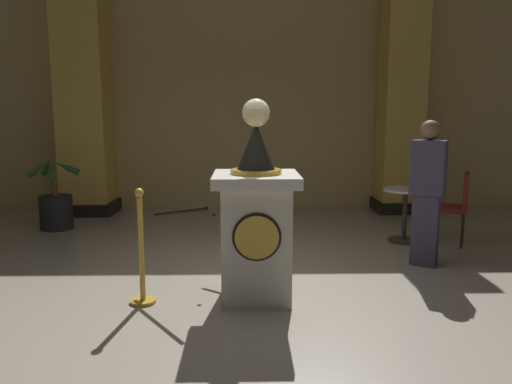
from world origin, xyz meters
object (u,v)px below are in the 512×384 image
Objects in this scene: potted_palm_left at (56,205)px; cafe_chair_red at (457,202)px; cafe_table at (405,208)px; bystander_guest at (427,190)px; stanchion_near at (272,235)px; pedestal_clock at (256,223)px; stanchion_far at (142,263)px.

potted_palm_left is 5.66m from cafe_chair_red.
potted_palm_left is 1.52× the size of cafe_table.
cafe_chair_red is (0.72, 0.86, -0.29)m from bystander_guest.
stanchion_near is 2.07m from cafe_table.
pedestal_clock is 1.68× the size of potted_palm_left.
stanchion_far is 3.50m from potted_palm_left.
potted_palm_left reaches higher than cafe_chair_red.
cafe_table is 0.65m from cafe_chair_red.
stanchion_near reaches higher than cafe_table.
cafe_chair_red is at bearing -16.55° from cafe_table.
potted_palm_left is at bearing 135.41° from pedestal_clock.
bystander_guest is 2.28× the size of cafe_table.
potted_palm_left reaches higher than stanchion_near.
pedestal_clock is 2.56× the size of cafe_table.
potted_palm_left reaches higher than stanchion_far.
pedestal_clock is 2.17m from bystander_guest.
potted_palm_left is 5.02m from cafe_table.
stanchion_near is 1.68m from stanchion_far.
bystander_guest is at bearing -95.71° from cafe_table.
potted_palm_left is at bearing 158.69° from bystander_guest.
stanchion_near is at bearing 78.90° from pedestal_clock.
pedestal_clock is 1.14m from stanchion_near.
cafe_chair_red is at bearing -10.47° from potted_palm_left.
stanchion_near is at bearing -152.00° from cafe_table.
stanchion_far reaches higher than stanchion_near.
stanchion_near is 3.61m from potted_palm_left.
bystander_guest is (2.96, 1.07, 0.49)m from stanchion_far.
bystander_guest is 1.12m from cafe_table.
stanchion_near is 2.58m from cafe_chair_red.
potted_palm_left is 5.22m from bystander_guest.
cafe_table is at bearing 28.00° from stanchion_near.
bystander_guest is (1.93, 0.98, 0.14)m from pedestal_clock.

